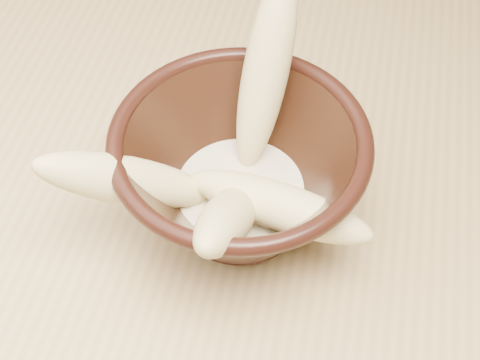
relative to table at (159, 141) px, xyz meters
name	(u,v)px	position (x,y,z in m)	size (l,w,h in m)	color
table	(159,141)	(0.00, 0.00, 0.00)	(1.20, 0.80, 0.75)	tan
bowl	(240,173)	(0.12, -0.13, 0.14)	(0.20, 0.20, 0.11)	black
milk_puddle	(240,193)	(0.12, -0.13, 0.12)	(0.11, 0.11, 0.02)	beige
banana_upright	(266,71)	(0.13, -0.07, 0.19)	(0.04, 0.04, 0.17)	#DED283
banana_left	(128,181)	(0.04, -0.18, 0.16)	(0.04, 0.04, 0.15)	#DED283
banana_across	(278,206)	(0.16, -0.16, 0.15)	(0.04, 0.04, 0.15)	#DED283
banana_front	(227,219)	(0.12, -0.19, 0.16)	(0.04, 0.04, 0.13)	#DED283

